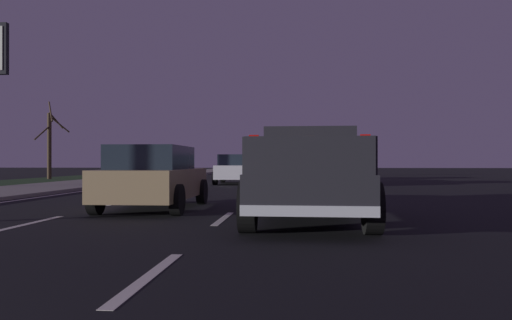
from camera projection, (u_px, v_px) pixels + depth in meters
name	position (u px, v px, depth m)	size (l,w,h in m)	color
ground	(237.00, 183.00, 27.75)	(144.00, 144.00, 0.00)	black
sidewalk_shoulder	(104.00, 182.00, 28.34)	(108.00, 4.00, 0.12)	gray
grass_verge	(18.00, 182.00, 28.74)	(108.00, 6.00, 0.01)	#1E3819
lane_markings	(193.00, 181.00, 31.17)	(108.00, 7.04, 0.01)	silver
pickup_truck	(310.00, 171.00, 10.03)	(5.48, 2.39, 1.87)	#232328
sedan_black	(299.00, 169.00, 25.18)	(4.42, 2.05, 1.54)	black
sedan_tan	(154.00, 177.00, 12.43)	(4.41, 2.04, 1.54)	#9E845B
sedan_white	(236.00, 169.00, 27.03)	(4.42, 2.06, 1.54)	silver
sedan_red	(303.00, 168.00, 33.08)	(4.41, 2.04, 1.54)	maroon
bare_tree_far	(50.00, 142.00, 34.37)	(2.23, 1.47, 5.25)	#423323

